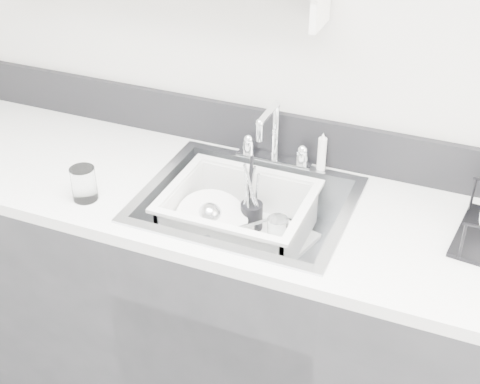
% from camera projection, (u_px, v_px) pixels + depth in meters
% --- Properties ---
extents(room_shell, '(3.50, 3.00, 2.60)m').
position_uv_depth(room_shell, '(48.00, 54.00, 1.01)').
color(room_shell, silver).
rests_on(room_shell, ground).
extents(counter_run, '(3.20, 0.62, 0.92)m').
position_uv_depth(counter_run, '(246.00, 311.00, 2.30)').
color(counter_run, '#29292C').
rests_on(counter_run, ground).
extents(backsplash, '(3.20, 0.02, 0.16)m').
position_uv_depth(backsplash, '(280.00, 134.00, 2.23)').
color(backsplash, black).
rests_on(backsplash, counter_run).
extents(sink, '(0.64, 0.52, 0.20)m').
position_uv_depth(sink, '(246.00, 224.00, 2.10)').
color(sink, silver).
rests_on(sink, counter_run).
extents(faucet, '(0.26, 0.18, 0.23)m').
position_uv_depth(faucet, '(274.00, 147.00, 2.20)').
color(faucet, silver).
rests_on(faucet, counter_run).
extents(side_sprayer, '(0.03, 0.03, 0.14)m').
position_uv_depth(side_sprayer, '(322.00, 152.00, 2.15)').
color(side_sprayer, white).
rests_on(side_sprayer, counter_run).
extents(wash_tub, '(0.53, 0.47, 0.18)m').
position_uv_depth(wash_tub, '(238.00, 217.00, 2.11)').
color(wash_tub, white).
rests_on(wash_tub, sink).
extents(plate_stack, '(0.28, 0.27, 0.11)m').
position_uv_depth(plate_stack, '(214.00, 228.00, 2.13)').
color(plate_stack, white).
rests_on(plate_stack, wash_tub).
extents(utensil_cup, '(0.07, 0.07, 0.24)m').
position_uv_depth(utensil_cup, '(252.00, 213.00, 2.16)').
color(utensil_cup, black).
rests_on(utensil_cup, wash_tub).
extents(ladle, '(0.32, 0.24, 0.09)m').
position_uv_depth(ladle, '(225.00, 231.00, 2.10)').
color(ladle, silver).
rests_on(ladle, wash_tub).
extents(tumbler_in_tub, '(0.07, 0.07, 0.10)m').
position_uv_depth(tumbler_in_tub, '(278.00, 231.00, 2.09)').
color(tumbler_in_tub, white).
rests_on(tumbler_in_tub, wash_tub).
extents(tumbler_counter, '(0.10, 0.10, 0.11)m').
position_uv_depth(tumbler_counter, '(84.00, 184.00, 2.02)').
color(tumbler_counter, white).
rests_on(tumbler_counter, counter_run).
extents(bowl_small, '(0.15, 0.15, 0.03)m').
position_uv_depth(bowl_small, '(266.00, 253.00, 2.04)').
color(bowl_small, white).
rests_on(bowl_small, wash_tub).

